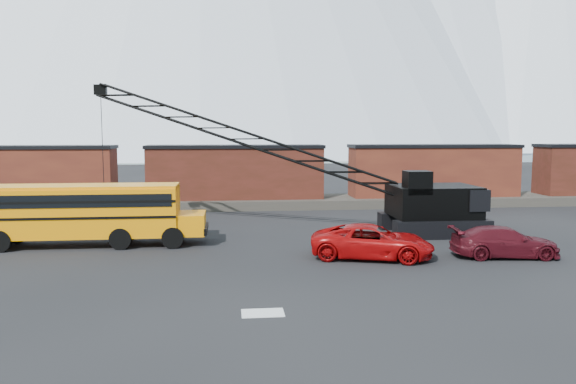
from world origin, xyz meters
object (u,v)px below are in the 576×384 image
red_pickup (372,242)px  crawler_crane (263,145)px  maroon_suv (505,242)px  school_bus (87,212)px

red_pickup → crawler_crane: 9.96m
red_pickup → maroon_suv: bearing=-77.5°
red_pickup → maroon_suv: (6.30, -0.44, -0.07)m
school_bus → red_pickup: (14.01, -4.36, -1.00)m
school_bus → maroon_suv: size_ratio=2.33×
crawler_crane → school_bus: bearing=-160.5°
crawler_crane → maroon_suv: bearing=-36.6°
maroon_suv → crawler_crane: bearing=59.5°
school_bus → maroon_suv: bearing=-13.3°
red_pickup → school_bus: bearing=89.2°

